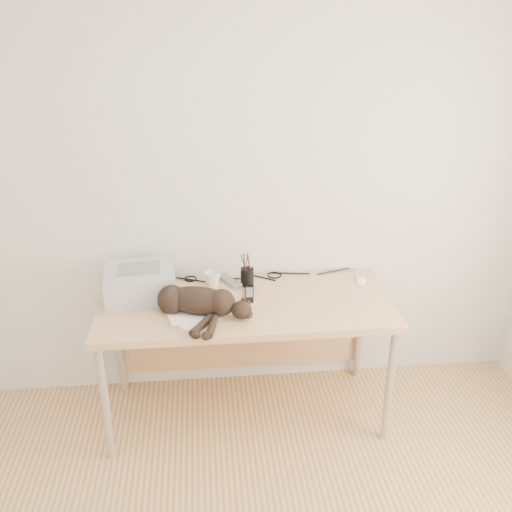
{
  "coord_description": "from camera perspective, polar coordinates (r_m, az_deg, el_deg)",
  "views": [
    {
      "loc": [
        -0.22,
        -1.35,
        2.21
      ],
      "look_at": [
        0.05,
        1.34,
        1.03
      ],
      "focal_mm": 40.0,
      "sensor_mm": 36.0,
      "label": 1
    }
  ],
  "objects": [
    {
      "name": "remote_grey",
      "position": [
        3.33,
        -2.72,
        -2.49
      ],
      "size": [
        0.14,
        0.2,
        0.02
      ],
      "primitive_type": "cube",
      "rotation": [
        0.0,
        0.0,
        0.51
      ],
      "color": "slate",
      "rests_on": "desk"
    },
    {
      "name": "desk",
      "position": [
        3.26,
        -1.17,
        -5.97
      ],
      "size": [
        1.6,
        0.7,
        0.74
      ],
      "color": "tan",
      "rests_on": "floor"
    },
    {
      "name": "papers",
      "position": [
        3.02,
        -5.77,
        -5.69
      ],
      "size": [
        0.38,
        0.32,
        0.01
      ],
      "color": "white",
      "rests_on": "desk"
    },
    {
      "name": "cable_tangle",
      "position": [
        3.39,
        -1.49,
        -2.06
      ],
      "size": [
        1.36,
        0.09,
        0.01
      ],
      "primitive_type": null,
      "color": "black",
      "rests_on": "desk"
    },
    {
      "name": "mug",
      "position": [
        3.28,
        -4.35,
        -2.34
      ],
      "size": [
        0.12,
        0.12,
        0.09
      ],
      "primitive_type": "imported",
      "rotation": [
        0.0,
        0.0,
        0.34
      ],
      "color": "silver",
      "rests_on": "desk"
    },
    {
      "name": "pen_cup",
      "position": [
        3.28,
        -0.89,
        -2.06
      ],
      "size": [
        0.08,
        0.08,
        0.19
      ],
      "color": "black",
      "rests_on": "desk"
    },
    {
      "name": "remote_black",
      "position": [
        3.18,
        -0.67,
        -3.83
      ],
      "size": [
        0.07,
        0.18,
        0.02
      ],
      "primitive_type": "cube",
      "rotation": [
        0.0,
        0.0,
        -0.11
      ],
      "color": "black",
      "rests_on": "desk"
    },
    {
      "name": "mouse",
      "position": [
        3.39,
        10.45,
        -2.27
      ],
      "size": [
        0.09,
        0.13,
        0.04
      ],
      "primitive_type": "ellipsoid",
      "rotation": [
        0.0,
        0.0,
        -0.27
      ],
      "color": "white",
      "rests_on": "desk"
    },
    {
      "name": "wall_back",
      "position": [
        3.24,
        -1.67,
        7.19
      ],
      "size": [
        3.5,
        0.0,
        3.5
      ],
      "primitive_type": "plane",
      "rotation": [
        1.57,
        0.0,
        0.0
      ],
      "color": "silver",
      "rests_on": "floor"
    },
    {
      "name": "printer",
      "position": [
        3.2,
        -11.49,
        -2.65
      ],
      "size": [
        0.4,
        0.35,
        0.18
      ],
      "color": "#A6A6AB",
      "rests_on": "desk"
    },
    {
      "name": "cat",
      "position": [
        2.99,
        -6.16,
        -4.6
      ],
      "size": [
        0.66,
        0.45,
        0.16
      ],
      "rotation": [
        0.0,
        0.0,
        -0.33
      ],
      "color": "black",
      "rests_on": "desk"
    }
  ]
}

